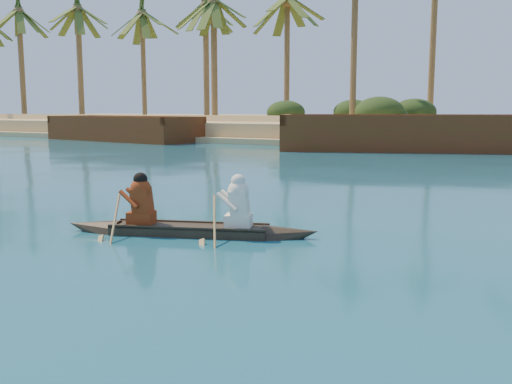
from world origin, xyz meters
The scene contains 4 objects.
ground centered at (0.00, 0.00, 0.00)m, with size 160.00×160.00×0.00m, color #0D4256.
canoe centered at (-3.43, -1.49, 0.25)m, with size 4.67×2.10×1.30m.
barge_left centered at (-25.31, 22.00, 0.72)m, with size 12.76×5.83×2.05m.
barge_mid centered at (-4.97, 22.00, 0.80)m, with size 14.54×8.94×2.30m.
Camera 1 is at (2.43, -9.96, 2.29)m, focal length 40.00 mm.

